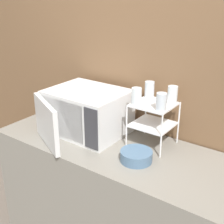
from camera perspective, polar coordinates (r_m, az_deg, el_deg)
name	(u,v)px	position (r m, az deg, el deg)	size (l,w,h in m)	color
wall_back	(156,82)	(2.20, 8.05, 5.44)	(8.00, 0.06, 2.60)	brown
counter	(125,207)	(2.30, 2.32, -17.03)	(1.87, 0.66, 0.94)	gray
microwave	(86,112)	(2.22, -4.84, 0.00)	(0.55, 0.63, 0.31)	silver
dish_rack	(153,115)	(2.03, 7.56, -0.60)	(0.26, 0.25, 0.29)	white
glass_front_left	(136,96)	(1.95, 4.49, 2.88)	(0.06, 0.06, 0.11)	silver
glass_back_right	(173,94)	(2.02, 11.01, 3.18)	(0.06, 0.06, 0.11)	silver
glass_front_right	(161,102)	(1.88, 9.02, 1.85)	(0.06, 0.06, 0.11)	silver
glass_back_left	(149,90)	(2.09, 6.87, 4.10)	(0.06, 0.06, 0.11)	silver
bowl	(136,156)	(1.90, 4.46, -8.05)	(0.20, 0.20, 0.07)	slate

